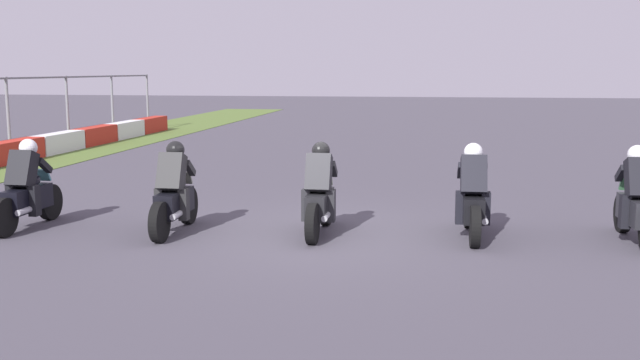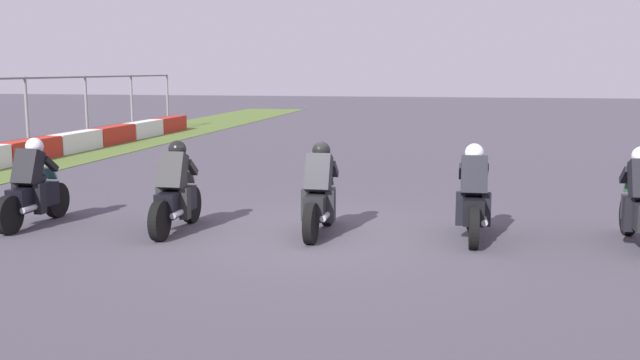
# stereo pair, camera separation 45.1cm
# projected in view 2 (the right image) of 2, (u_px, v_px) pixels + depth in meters

# --- Properties ---
(ground_plane) EXTENTS (120.00, 120.00, 0.00)m
(ground_plane) POSITION_uv_depth(u_px,v_px,m) (323.00, 235.00, 11.69)
(ground_plane) COLOR #44404A
(rider_lane_b) EXTENTS (2.04, 0.54, 1.51)m
(rider_lane_b) POSITION_uv_depth(u_px,v_px,m) (473.00, 200.00, 11.36)
(rider_lane_b) COLOR black
(rider_lane_b) RESTS_ON ground_plane
(rider_lane_c) EXTENTS (2.04, 0.54, 1.51)m
(rider_lane_c) POSITION_uv_depth(u_px,v_px,m) (320.00, 196.00, 11.67)
(rider_lane_c) COLOR black
(rider_lane_c) RESTS_ON ground_plane
(rider_lane_d) EXTENTS (2.04, 0.54, 1.51)m
(rider_lane_d) POSITION_uv_depth(u_px,v_px,m) (176.00, 194.00, 11.87)
(rider_lane_d) COLOR black
(rider_lane_d) RESTS_ON ground_plane
(rider_lane_e) EXTENTS (2.04, 0.54, 1.51)m
(rider_lane_e) POSITION_uv_depth(u_px,v_px,m) (33.00, 190.00, 12.31)
(rider_lane_e) COLOR black
(rider_lane_e) RESTS_ON ground_plane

